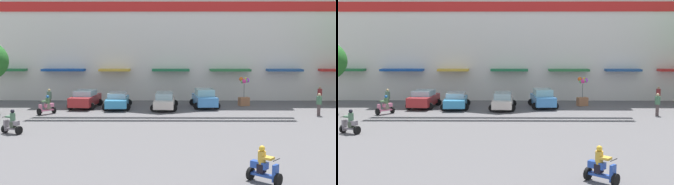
% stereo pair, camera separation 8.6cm
% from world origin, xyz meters
% --- Properties ---
extents(ground_plane, '(128.00, 128.00, 0.00)m').
position_xyz_m(ground_plane, '(0.00, 13.00, 0.00)').
color(ground_plane, '#5E5B5D').
extents(colonial_building, '(37.15, 15.96, 19.79)m').
position_xyz_m(colonial_building, '(-0.00, 35.81, 8.47)').
color(colonial_building, silver).
rests_on(colonial_building, ground).
extents(parked_car_0, '(2.66, 4.25, 1.51)m').
position_xyz_m(parked_car_0, '(-7.48, 25.46, 0.77)').
color(parked_car_0, '#AD292B').
rests_on(parked_car_0, ground).
extents(parked_car_1, '(2.50, 4.37, 1.38)m').
position_xyz_m(parked_car_1, '(-4.65, 25.06, 0.71)').
color(parked_car_1, '#378EC1').
rests_on(parked_car_1, ground).
extents(parked_car_2, '(2.33, 4.55, 1.41)m').
position_xyz_m(parked_car_2, '(-0.60, 24.67, 0.72)').
color(parked_car_2, beige).
rests_on(parked_car_2, ground).
extents(parked_car_3, '(2.53, 3.96, 1.62)m').
position_xyz_m(parked_car_3, '(2.84, 25.62, 0.81)').
color(parked_car_3, '#4185C9').
rests_on(parked_car_3, ground).
extents(scooter_rider_0, '(1.39, 1.31, 1.53)m').
position_xyz_m(scooter_rider_0, '(3.71, 5.56, 0.63)').
color(scooter_rider_0, black).
rests_on(scooter_rider_0, ground).
extents(scooter_rider_1, '(1.39, 1.01, 1.54)m').
position_xyz_m(scooter_rider_1, '(-9.90, 14.77, 0.64)').
color(scooter_rider_1, black).
rests_on(scooter_rider_1, ground).
extents(scooter_rider_2, '(1.37, 1.40, 1.50)m').
position_xyz_m(scooter_rider_2, '(-9.83, 22.01, 0.62)').
color(scooter_rider_2, black).
rests_on(scooter_rider_2, ground).
extents(pedestrian_0, '(0.49, 0.49, 1.75)m').
position_xyz_m(pedestrian_0, '(-10.30, 24.41, 0.99)').
color(pedestrian_0, '#485339').
rests_on(pedestrian_0, ground).
extents(pedestrian_1, '(0.55, 0.55, 1.75)m').
position_xyz_m(pedestrian_1, '(11.35, 21.53, 0.99)').
color(pedestrian_1, '#544544').
rests_on(pedestrian_1, ground).
extents(pedestrian_2, '(0.52, 0.52, 1.62)m').
position_xyz_m(pedestrian_2, '(13.48, 27.59, 0.91)').
color(pedestrian_2, '#805E52').
rests_on(pedestrian_2, ground).
extents(balloon_vendor_cart, '(1.04, 0.86, 2.56)m').
position_xyz_m(balloon_vendor_cart, '(6.44, 26.68, 1.19)').
color(balloon_vendor_cart, '#A46A47').
rests_on(balloon_vendor_cart, ground).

